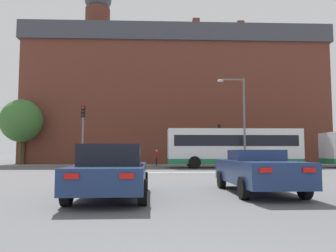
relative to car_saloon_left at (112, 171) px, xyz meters
name	(u,v)px	position (x,y,z in m)	size (l,w,h in m)	color
stop_line_strip	(170,172)	(2.20, 11.92, -0.77)	(9.54, 0.30, 0.01)	silver
far_pavement	(164,165)	(2.20, 24.77, -0.77)	(70.60, 2.50, 0.01)	gray
brick_civic_building	(174,99)	(3.73, 34.36, 7.80)	(37.31, 13.37, 24.31)	brown
car_saloon_left	(112,171)	(0.00, 0.00, 0.00)	(2.12, 4.85, 1.53)	navy
car_roadster_right	(257,171)	(4.56, 0.93, -0.05)	(1.98, 4.79, 1.39)	navy
bus_crossing_lead	(233,147)	(7.91, 18.08, 0.99)	(11.20, 2.70, 3.27)	silver
traffic_light_near_left	(83,127)	(-3.74, 13.07, 2.25)	(0.26, 0.31, 4.53)	slate
traffic_light_far_right	(219,138)	(7.94, 24.22, 2.08)	(0.26, 0.31, 4.25)	slate
street_lamp_junction	(240,113)	(8.00, 16.17, 3.70)	(2.22, 0.36, 7.32)	slate
pedestrian_waiting	(126,156)	(-1.78, 24.36, 0.15)	(0.45, 0.43, 1.59)	black
pedestrian_walking_east	(156,156)	(1.38, 23.98, 0.15)	(0.26, 0.42, 1.60)	black
tree_by_building	(24,124)	(-13.58, 27.79, 3.80)	(3.83, 3.83, 6.60)	#4C3823
tree_kerbside	(21,121)	(-13.29, 26.31, 3.95)	(4.41, 4.41, 7.06)	#4C3823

